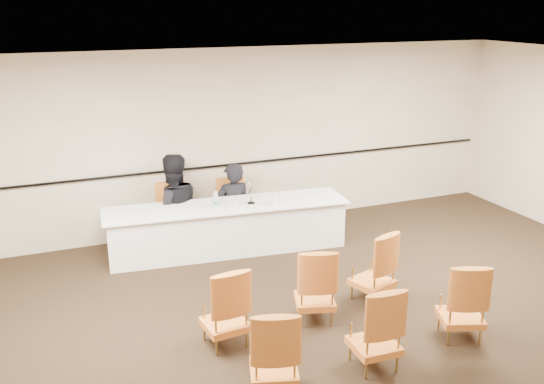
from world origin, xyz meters
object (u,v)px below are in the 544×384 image
at_px(panelist_second, 173,213).
at_px(aud_chair_back_right, 462,300).
at_px(panelist_main, 233,213).
at_px(aud_chair_front_right, 373,266).
at_px(panelist_main_chair, 233,209).
at_px(water_bottle, 216,199).
at_px(aud_chair_back_mid, 375,326).
at_px(coffee_cup, 275,200).
at_px(aud_chair_back_left, 274,351).
at_px(panel_table, 227,228).
at_px(aud_chair_front_left, 224,306).
at_px(panelist_second_chair, 173,214).
at_px(drinking_glass, 236,203).
at_px(microphone, 251,194).
at_px(aud_chair_front_mid, 315,284).

bearing_deg(panelist_second, aud_chair_back_right, 118.05).
relative_size(panelist_main, aud_chair_front_right, 1.77).
bearing_deg(panelist_main_chair, water_bottle, -123.93).
distance_m(panelist_main_chair, panelist_second, 0.97).
xyz_separation_m(aud_chair_front_right, aud_chair_back_mid, (-0.77, -1.30, 0.00)).
bearing_deg(coffee_cup, panelist_main, 117.73).
relative_size(panelist_main, panelist_main_chair, 1.77).
distance_m(water_bottle, aud_chair_back_left, 3.63).
distance_m(panel_table, aud_chair_front_left, 2.70).
relative_size(aud_chair_front_left, aud_chair_back_left, 1.00).
distance_m(aud_chair_front_left, aud_chair_front_right, 2.10).
bearing_deg(panel_table, water_bottle, -170.06).
relative_size(panelist_second_chair, aud_chair_back_left, 1.00).
bearing_deg(panelist_second_chair, aud_chair_back_mid, -69.11).
distance_m(panelist_main, drinking_glass, 0.76).
bearing_deg(panel_table, microphone, -7.65).
bearing_deg(water_bottle, coffee_cup, -15.42).
relative_size(panel_table, aud_chair_back_mid, 3.89).
distance_m(aud_chair_front_mid, aud_chair_back_left, 1.53).
bearing_deg(aud_chair_back_left, aud_chair_back_mid, 18.89).
distance_m(panelist_main, aud_chair_front_mid, 2.96).
xyz_separation_m(panelist_main, aud_chair_front_mid, (0.02, -2.96, 0.07)).
bearing_deg(panelist_main_chair, aud_chair_front_left, -104.64).
distance_m(panelist_second, aud_chair_front_left, 3.18).
bearing_deg(aud_chair_back_mid, panel_table, 99.62).
xyz_separation_m(drinking_glass, aud_chair_front_left, (-0.99, -2.44, -0.32)).
relative_size(microphone, aud_chair_front_left, 0.33).
bearing_deg(aud_chair_front_mid, aud_chair_front_left, -156.25).
bearing_deg(drinking_glass, aud_chair_front_right, -63.27).
height_order(coffee_cup, aud_chair_back_mid, aud_chair_back_mid).
relative_size(panelist_second, panelist_second_chair, 2.02).
height_order(microphone, aud_chair_front_mid, microphone).
xyz_separation_m(microphone, aud_chair_front_mid, (-0.07, -2.35, -0.42)).
bearing_deg(panelist_second, aud_chair_back_mid, 103.00).
bearing_deg(aud_chair_front_right, panelist_main_chair, 89.67).
bearing_deg(panelist_second_chair, aud_chair_front_mid, -66.23).
relative_size(aud_chair_front_right, aud_chair_back_mid, 1.00).
height_order(panel_table, drinking_glass, drinking_glass).
xyz_separation_m(panelist_second, aud_chair_front_left, (-0.19, -3.18, -0.03)).
distance_m(panel_table, panelist_second, 0.94).
xyz_separation_m(panel_table, aud_chair_front_mid, (0.29, -2.43, 0.10)).
bearing_deg(panelist_second_chair, aud_chair_back_left, -84.43).
distance_m(panelist_second, aud_chair_back_right, 4.68).
bearing_deg(aud_chair_front_mid, aud_chair_back_mid, -65.09).
xyz_separation_m(coffee_cup, aud_chair_back_left, (-1.40, -3.33, -0.34)).
bearing_deg(aud_chair_front_left, panelist_second, 81.24).
bearing_deg(panelist_main_chair, drinking_glass, -98.38).
distance_m(coffee_cup, aud_chair_back_right, 3.34).
relative_size(aud_chair_front_left, aud_chair_front_mid, 1.00).
xyz_separation_m(microphone, aud_chair_front_right, (0.84, -2.18, -0.42)).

